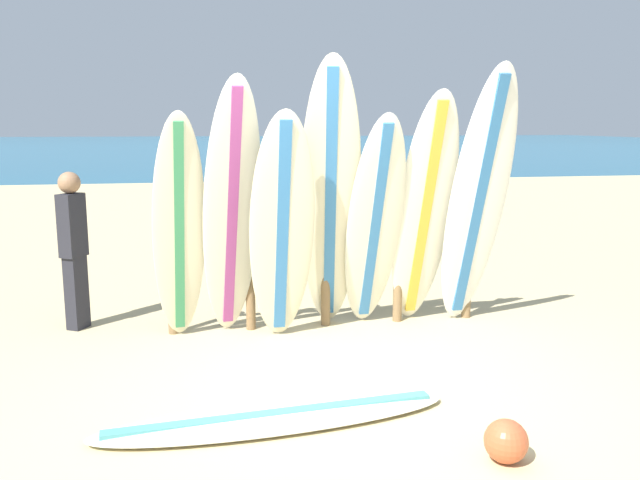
{
  "coord_description": "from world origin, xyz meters",
  "views": [
    {
      "loc": [
        -0.95,
        -4.18,
        1.94
      ],
      "look_at": [
        0.2,
        2.14,
        0.79
      ],
      "focal_mm": 36.64,
      "sensor_mm": 36.0,
      "label": 1
    }
  ],
  "objects_px": {
    "small_boat_offshore": "(327,160)",
    "surfboard_leaning_right": "(424,213)",
    "surfboard_leaning_center_right": "(374,225)",
    "beach_ball": "(506,441)",
    "surfboard_rack": "(326,262)",
    "surfboard_leaning_far_left": "(179,230)",
    "surfboard_leaning_center_left": "(282,229)",
    "surfboard_lying_on_sand": "(274,417)",
    "beachgoer_standing": "(73,244)",
    "surfboard_leaning_left": "(232,213)",
    "surfboard_leaning_center": "(330,200)",
    "surfboard_leaning_far_right": "(478,201)"
  },
  "relations": [
    {
      "from": "surfboard_leaning_far_left",
      "to": "surfboard_lying_on_sand",
      "type": "distance_m",
      "value": 2.09
    },
    {
      "from": "surfboard_leaning_left",
      "to": "small_boat_offshore",
      "type": "distance_m",
      "value": 24.58
    },
    {
      "from": "surfboard_leaning_center",
      "to": "surfboard_lying_on_sand",
      "type": "xyz_separation_m",
      "value": [
        -0.72,
        -1.74,
        -1.22
      ]
    },
    {
      "from": "small_boat_offshore",
      "to": "beach_ball",
      "type": "xyz_separation_m",
      "value": [
        -4.07,
        -26.38,
        -0.13
      ]
    },
    {
      "from": "surfboard_leaning_left",
      "to": "surfboard_lying_on_sand",
      "type": "height_order",
      "value": "surfboard_leaning_left"
    },
    {
      "from": "surfboard_leaning_center",
      "to": "surfboard_leaning_center_right",
      "type": "relative_size",
      "value": 1.23
    },
    {
      "from": "surfboard_rack",
      "to": "surfboard_leaning_center",
      "type": "relative_size",
      "value": 1.19
    },
    {
      "from": "surfboard_rack",
      "to": "surfboard_leaning_right",
      "type": "distance_m",
      "value": 1.05
    },
    {
      "from": "surfboard_leaning_far_right",
      "to": "beach_ball",
      "type": "height_order",
      "value": "surfboard_leaning_far_right"
    },
    {
      "from": "surfboard_rack",
      "to": "beachgoer_standing",
      "type": "bearing_deg",
      "value": 172.04
    },
    {
      "from": "surfboard_leaning_far_left",
      "to": "surfboard_leaning_right",
      "type": "bearing_deg",
      "value": 0.2
    },
    {
      "from": "surfboard_leaning_far_right",
      "to": "surfboard_leaning_far_left",
      "type": "bearing_deg",
      "value": 177.89
    },
    {
      "from": "surfboard_leaning_center_right",
      "to": "beach_ball",
      "type": "xyz_separation_m",
      "value": [
        0.13,
        -2.48,
        -0.89
      ]
    },
    {
      "from": "surfboard_leaning_left",
      "to": "surfboard_lying_on_sand",
      "type": "relative_size",
      "value": 0.97
    },
    {
      "from": "surfboard_leaning_far_right",
      "to": "beach_ball",
      "type": "xyz_separation_m",
      "value": [
        -0.82,
        -2.38,
        -1.11
      ]
    },
    {
      "from": "surfboard_leaning_far_left",
      "to": "surfboard_leaning_center_right",
      "type": "distance_m",
      "value": 1.76
    },
    {
      "from": "surfboard_leaning_right",
      "to": "surfboard_leaning_far_right",
      "type": "bearing_deg",
      "value": -12.8
    },
    {
      "from": "surfboard_leaning_center",
      "to": "surfboard_leaning_far_right",
      "type": "bearing_deg",
      "value": -4.38
    },
    {
      "from": "surfboard_lying_on_sand",
      "to": "surfboard_leaning_center",
      "type": "bearing_deg",
      "value": 67.55
    },
    {
      "from": "surfboard_leaning_center_left",
      "to": "surfboard_lying_on_sand",
      "type": "bearing_deg",
      "value": -99.24
    },
    {
      "from": "beach_ball",
      "to": "surfboard_leaning_center",
      "type": "bearing_deg",
      "value": 102.39
    },
    {
      "from": "surfboard_leaning_left",
      "to": "surfboard_leaning_center",
      "type": "distance_m",
      "value": 0.89
    },
    {
      "from": "surfboard_leaning_far_left",
      "to": "surfboard_leaning_center_left",
      "type": "bearing_deg",
      "value": -10.72
    },
    {
      "from": "surfboard_leaning_center_left",
      "to": "small_boat_offshore",
      "type": "distance_m",
      "value": 24.61
    },
    {
      "from": "surfboard_leaning_far_left",
      "to": "beachgoer_standing",
      "type": "relative_size",
      "value": 1.37
    },
    {
      "from": "surfboard_leaning_center_right",
      "to": "surfboard_leaning_far_right",
      "type": "xyz_separation_m",
      "value": [
        0.95,
        -0.1,
        0.21
      ]
    },
    {
      "from": "surfboard_leaning_far_left",
      "to": "surfboard_leaning_center_left",
      "type": "xyz_separation_m",
      "value": [
        0.88,
        -0.17,
        0.01
      ]
    },
    {
      "from": "surfboard_leaning_far_right",
      "to": "surfboard_lying_on_sand",
      "type": "relative_size",
      "value": 1.02
    },
    {
      "from": "surfboard_rack",
      "to": "surfboard_leaning_center",
      "type": "xyz_separation_m",
      "value": [
        -0.01,
        -0.28,
        0.63
      ]
    },
    {
      "from": "surfboard_lying_on_sand",
      "to": "surfboard_leaning_left",
      "type": "bearing_deg",
      "value": 95.73
    },
    {
      "from": "surfboard_leaning_left",
      "to": "surfboard_rack",
      "type": "bearing_deg",
      "value": 19.74
    },
    {
      "from": "surfboard_lying_on_sand",
      "to": "beachgoer_standing",
      "type": "bearing_deg",
      "value": 124.75
    },
    {
      "from": "surfboard_leaning_left",
      "to": "surfboard_leaning_right",
      "type": "bearing_deg",
      "value": 1.52
    },
    {
      "from": "surfboard_leaning_right",
      "to": "surfboard_lying_on_sand",
      "type": "xyz_separation_m",
      "value": [
        -1.61,
        -1.74,
        -1.09
      ]
    },
    {
      "from": "surfboard_rack",
      "to": "surfboard_leaning_left",
      "type": "distance_m",
      "value": 1.1
    },
    {
      "from": "surfboard_leaning_center_right",
      "to": "surfboard_lying_on_sand",
      "type": "bearing_deg",
      "value": -123.11
    },
    {
      "from": "surfboard_leaning_center_right",
      "to": "small_boat_offshore",
      "type": "distance_m",
      "value": 24.28
    },
    {
      "from": "surfboard_leaning_center_left",
      "to": "surfboard_leaning_center_right",
      "type": "xyz_separation_m",
      "value": [
        0.88,
        0.17,
        -0.01
      ]
    },
    {
      "from": "surfboard_rack",
      "to": "surfboard_leaning_center_left",
      "type": "xyz_separation_m",
      "value": [
        -0.47,
        -0.45,
        0.4
      ]
    },
    {
      "from": "surfboard_leaning_right",
      "to": "beachgoer_standing",
      "type": "xyz_separation_m",
      "value": [
        -3.24,
        0.6,
        -0.3
      ]
    },
    {
      "from": "surfboard_leaning_left",
      "to": "small_boat_offshore",
      "type": "height_order",
      "value": "surfboard_leaning_left"
    },
    {
      "from": "small_boat_offshore",
      "to": "surfboard_leaning_right",
      "type": "bearing_deg",
      "value": -98.87
    },
    {
      "from": "surfboard_leaning_far_left",
      "to": "surfboard_leaning_center_right",
      "type": "height_order",
      "value": "surfboard_leaning_far_left"
    },
    {
      "from": "beachgoer_standing",
      "to": "small_boat_offshore",
      "type": "relative_size",
      "value": 0.57
    },
    {
      "from": "surfboard_leaning_far_left",
      "to": "surfboard_lying_on_sand",
      "type": "xyz_separation_m",
      "value": [
        0.63,
        -1.73,
        -0.99
      ]
    },
    {
      "from": "surfboard_leaning_far_left",
      "to": "surfboard_lying_on_sand",
      "type": "bearing_deg",
      "value": -70.07
    },
    {
      "from": "surfboard_leaning_far_left",
      "to": "surfboard_leaning_right",
      "type": "distance_m",
      "value": 2.24
    },
    {
      "from": "surfboard_leaning_right",
      "to": "small_boat_offshore",
      "type": "bearing_deg",
      "value": 81.13
    },
    {
      "from": "beach_ball",
      "to": "surfboard_leaning_far_left",
      "type": "bearing_deg",
      "value": 127.36
    },
    {
      "from": "surfboard_leaning_center_left",
      "to": "surfboard_leaning_left",
      "type": "bearing_deg",
      "value": 163.25
    }
  ]
}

